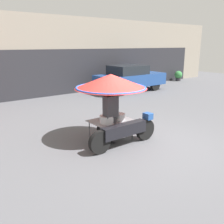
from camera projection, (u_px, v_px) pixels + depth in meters
ground_plane at (145, 144)px, 6.87m from camera, size 36.00×36.00×0.00m
shopfront_building at (27, 56)px, 13.02m from camera, size 28.00×2.06×4.10m
vendor_motorcycle_cart at (112, 90)px, 6.73m from camera, size 2.17×1.97×1.88m
vendor_person at (111, 113)px, 6.67m from camera, size 0.38×0.22×1.54m
parked_car at (130, 78)px, 14.36m from camera, size 4.20×1.71×1.50m
potted_plant at (178, 75)px, 18.56m from camera, size 0.56×0.56×0.74m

